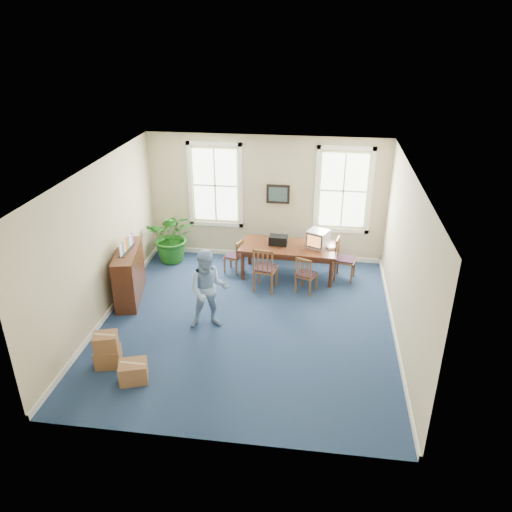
# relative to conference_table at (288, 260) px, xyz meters

# --- Properties ---
(floor) EXTENTS (6.50, 6.50, 0.00)m
(floor) POSITION_rel_conference_table_xyz_m (-0.67, -2.25, -0.39)
(floor) COLOR navy
(floor) RESTS_ON ground
(ceiling) EXTENTS (6.50, 6.50, 0.00)m
(ceiling) POSITION_rel_conference_table_xyz_m (-0.67, -2.25, 2.81)
(ceiling) COLOR white
(ceiling) RESTS_ON ground
(wall_back) EXTENTS (6.50, 0.00, 6.50)m
(wall_back) POSITION_rel_conference_table_xyz_m (-0.67, 1.00, 1.21)
(wall_back) COLOR #BAB08A
(wall_back) RESTS_ON ground
(wall_front) EXTENTS (6.50, 0.00, 6.50)m
(wall_front) POSITION_rel_conference_table_xyz_m (-0.67, -5.50, 1.21)
(wall_front) COLOR #BAB08A
(wall_front) RESTS_ON ground
(wall_left) EXTENTS (0.00, 6.50, 6.50)m
(wall_left) POSITION_rel_conference_table_xyz_m (-3.67, -2.25, 1.21)
(wall_left) COLOR #BAB08A
(wall_left) RESTS_ON ground
(wall_right) EXTENTS (0.00, 6.50, 6.50)m
(wall_right) POSITION_rel_conference_table_xyz_m (2.33, -2.25, 1.21)
(wall_right) COLOR #BAB08A
(wall_right) RESTS_ON ground
(baseboard_back) EXTENTS (6.00, 0.04, 0.12)m
(baseboard_back) POSITION_rel_conference_table_xyz_m (-0.67, 0.97, -0.33)
(baseboard_back) COLOR white
(baseboard_back) RESTS_ON ground
(baseboard_left) EXTENTS (0.04, 6.50, 0.12)m
(baseboard_left) POSITION_rel_conference_table_xyz_m (-3.64, -2.25, -0.33)
(baseboard_left) COLOR white
(baseboard_left) RESTS_ON ground
(baseboard_right) EXTENTS (0.04, 6.50, 0.12)m
(baseboard_right) POSITION_rel_conference_table_xyz_m (2.30, -2.25, -0.33)
(baseboard_right) COLOR white
(baseboard_right) RESTS_ON ground
(window_left) EXTENTS (1.40, 0.12, 2.20)m
(window_left) POSITION_rel_conference_table_xyz_m (-1.97, 0.98, 1.51)
(window_left) COLOR white
(window_left) RESTS_ON ground
(window_right) EXTENTS (1.40, 0.12, 2.20)m
(window_right) POSITION_rel_conference_table_xyz_m (1.23, 0.98, 1.51)
(window_right) COLOR white
(window_right) RESTS_ON ground
(wall_picture) EXTENTS (0.58, 0.06, 0.48)m
(wall_picture) POSITION_rel_conference_table_xyz_m (-0.37, 0.95, 1.36)
(wall_picture) COLOR black
(wall_picture) RESTS_ON ground
(conference_table) EXTENTS (2.35, 1.17, 0.78)m
(conference_table) POSITION_rel_conference_table_xyz_m (0.00, 0.00, 0.00)
(conference_table) COLOR #482313
(conference_table) RESTS_ON ground
(crt_tv) EXTENTS (0.61, 0.63, 0.41)m
(crt_tv) POSITION_rel_conference_table_xyz_m (0.68, 0.05, 0.59)
(crt_tv) COLOR #B7B7BC
(crt_tv) RESTS_ON conference_table
(game_console) EXTENTS (0.22, 0.25, 0.05)m
(game_console) POSITION_rel_conference_table_xyz_m (0.99, 0.00, 0.42)
(game_console) COLOR white
(game_console) RESTS_ON conference_table
(equipment_bag) EXTENTS (0.45, 0.30, 0.22)m
(equipment_bag) POSITION_rel_conference_table_xyz_m (-0.26, 0.05, 0.50)
(equipment_bag) COLOR black
(equipment_bag) RESTS_ON conference_table
(chair_near_left) EXTENTS (0.56, 0.56, 1.09)m
(chair_near_left) POSITION_rel_conference_table_xyz_m (-0.47, -0.78, 0.15)
(chair_near_left) COLOR brown
(chair_near_left) RESTS_ON ground
(chair_near_right) EXTENTS (0.54, 0.54, 0.91)m
(chair_near_right) POSITION_rel_conference_table_xyz_m (0.47, -0.78, 0.07)
(chair_near_right) COLOR brown
(chair_near_right) RESTS_ON ground
(chair_end_left) EXTENTS (0.48, 0.48, 0.85)m
(chair_end_left) POSITION_rel_conference_table_xyz_m (-1.36, 0.00, 0.03)
(chair_end_left) COLOR brown
(chair_end_left) RESTS_ON ground
(chair_end_right) EXTENTS (0.54, 0.54, 1.03)m
(chair_end_right) POSITION_rel_conference_table_xyz_m (1.36, 0.00, 0.12)
(chair_end_right) COLOR brown
(chair_end_right) RESTS_ON ground
(man) EXTENTS (0.94, 0.80, 1.68)m
(man) POSITION_rel_conference_table_xyz_m (-1.41, -2.47, 0.45)
(man) COLOR #7EA2CF
(man) RESTS_ON ground
(credenza) EXTENTS (0.76, 1.62, 1.23)m
(credenza) POSITION_rel_conference_table_xyz_m (-3.42, -1.57, 0.22)
(credenza) COLOR #482313
(credenza) RESTS_ON ground
(brochure_rack) EXTENTS (0.33, 0.69, 0.30)m
(brochure_rack) POSITION_rel_conference_table_xyz_m (-3.40, -1.57, 0.99)
(brochure_rack) COLOR #99999E
(brochure_rack) RESTS_ON credenza
(potted_plant) EXTENTS (1.31, 1.17, 1.36)m
(potted_plant) POSITION_rel_conference_table_xyz_m (-3.00, 0.41, 0.29)
(potted_plant) COLOR #185815
(potted_plant) RESTS_ON ground
(cardboard_boxes) EXTENTS (1.46, 1.46, 0.69)m
(cardboard_boxes) POSITION_rel_conference_table_xyz_m (-2.78, -3.90, -0.05)
(cardboard_boxes) COLOR #8E5D3A
(cardboard_boxes) RESTS_ON ground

